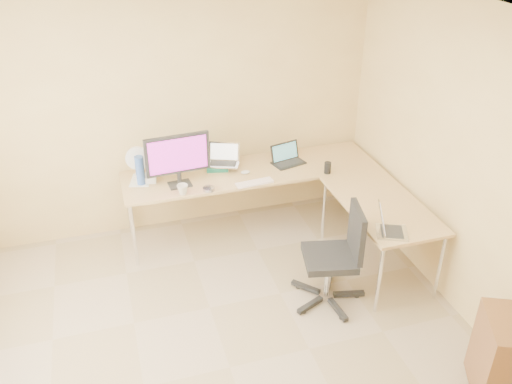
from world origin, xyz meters
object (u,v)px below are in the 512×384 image
object	(u,v)px
laptop_center	(223,155)
desk_fan	(138,162)
keyboard	(254,183)
water_bottle	(140,170)
monitor	(178,161)
mug	(183,189)
office_chair	(330,254)
desk_return	(377,235)
laptop_black	(289,155)
desk_main	(251,200)
cabinet	(508,358)
laptop_return	(393,223)

from	to	relation	value
laptop_center	desk_fan	size ratio (longest dim) A/B	1.05
keyboard	water_bottle	distance (m)	1.13
monitor	mug	distance (m)	0.29
laptop_center	office_chair	bearing A→B (deg)	-45.07
desk_return	water_bottle	distance (m)	2.39
laptop_black	keyboard	distance (m)	0.58
desk_main	office_chair	xyz separation A→B (m)	(0.33, -1.31, 0.14)
mug	desk_main	bearing A→B (deg)	21.11
monitor	desk_fan	size ratio (longest dim) A/B	2.05
mug	water_bottle	xyz separation A→B (m)	(-0.36, 0.32, 0.10)
cabinet	desk_main	bearing A→B (deg)	137.80
desk_main	desk_fan	bearing A→B (deg)	169.93
desk_main	water_bottle	xyz separation A→B (m)	(-1.13, 0.02, 0.51)
laptop_return	desk_fan	bearing A→B (deg)	73.17
desk_return	keyboard	bearing A→B (deg)	145.68
keyboard	office_chair	xyz separation A→B (m)	(0.38, -1.02, -0.24)
monitor	laptop_center	world-z (taller)	monitor
desk_return	water_bottle	size ratio (longest dim) A/B	4.33
laptop_center	laptop_black	world-z (taller)	laptop_center
desk_return	laptop_return	world-z (taller)	laptop_return
desk_fan	cabinet	xyz separation A→B (m)	(2.25, -2.86, -0.52)
desk_main	laptop_return	xyz separation A→B (m)	(0.81, -1.47, 0.47)
desk_main	laptop_return	world-z (taller)	laptop_return
laptop_center	water_bottle	world-z (taller)	water_bottle
mug	office_chair	world-z (taller)	office_chair
water_bottle	desk_fan	world-z (taller)	desk_fan
laptop_return	office_chair	distance (m)	0.61
cabinet	mug	bearing A→B (deg)	153.60
water_bottle	office_chair	xyz separation A→B (m)	(1.45, -1.33, -0.38)
desk_return	water_bottle	xyz separation A→B (m)	(-2.10, 1.02, 0.51)
laptop_center	water_bottle	bearing A→B (deg)	-151.85
monitor	office_chair	bearing A→B (deg)	-52.29
desk_main	keyboard	size ratio (longest dim) A/B	6.99
desk_main	laptop_return	bearing A→B (deg)	-61.08
laptop_return	office_chair	size ratio (longest dim) A/B	0.32
mug	office_chair	size ratio (longest dim) A/B	0.11
keyboard	water_bottle	world-z (taller)	water_bottle
laptop_center	keyboard	distance (m)	0.48
cabinet	laptop_return	bearing A→B (deg)	129.56
desk_fan	office_chair	bearing A→B (deg)	-33.80
office_chair	water_bottle	bearing A→B (deg)	149.87
laptop_black	water_bottle	size ratio (longest dim) A/B	1.11
desk_main	desk_return	bearing A→B (deg)	-45.73
desk_fan	cabinet	world-z (taller)	desk_fan
desk_main	mug	bearing A→B (deg)	-158.89
monitor	keyboard	size ratio (longest dim) A/B	1.66
laptop_center	office_chair	xyz separation A→B (m)	(0.60, -1.42, -0.38)
keyboard	laptop_center	bearing A→B (deg)	112.76
laptop_center	cabinet	bearing A→B (deg)	-41.09
mug	office_chair	distance (m)	1.52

